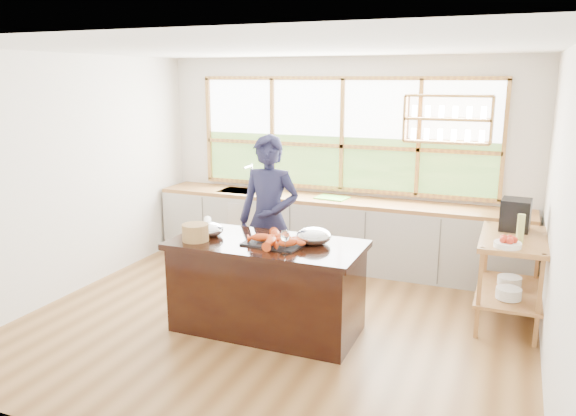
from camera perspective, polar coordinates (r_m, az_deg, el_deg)
The scene contains 18 objects.
ground_plane at distance 5.87m, azimuth -1.30°, elevation -11.42°, with size 5.00×5.00×0.00m, color olive.
room_shell at distance 5.84m, azimuth 0.85°, elevation 6.39°, with size 5.02×4.52×2.71m.
back_counter at distance 7.43m, azimuth 4.53°, elevation -2.37°, with size 4.90×0.63×0.90m.
right_shelf_unit at distance 6.06m, azimuth 21.71°, elevation -5.43°, with size 0.62×1.10×0.90m.
island at distance 5.52m, azimuth -2.16°, elevation -7.93°, with size 1.85×0.90×0.90m.
cook at distance 6.07m, azimuth -1.94°, elevation -1.28°, with size 0.68×0.44×1.86m, color #1B1C39.
potted_plant at distance 7.72m, azimuth -2.61°, elevation 2.70°, with size 0.15×0.10×0.28m, color slate.
cutting_board at distance 7.33m, azimuth 4.50°, elevation 1.05°, with size 0.40×0.30×0.01m, color #6BD145.
espresso_machine at distance 6.22m, azimuth 22.12°, elevation -0.63°, with size 0.28×0.30×0.32m, color black.
wine_bottle at distance 5.74m, azimuth 22.54°, elevation -1.97°, with size 0.07×0.07×0.28m, color #B2B958.
fruit_bowl at distance 5.59m, azimuth 21.43°, elevation -3.31°, with size 0.25×0.25×0.11m.
slate_board at distance 5.32m, azimuth -1.32°, elevation -3.56°, with size 0.55×0.40×0.02m, color black.
lobster_pile at distance 5.28m, azimuth -1.24°, elevation -3.17°, with size 0.52×0.48×0.08m.
mixing_bowl_left at distance 5.63m, azimuth -8.06°, elevation -2.19°, with size 0.29×0.29×0.14m, color silver.
mixing_bowl_right at distance 5.33m, azimuth 2.64°, elevation -2.87°, with size 0.34×0.34×0.16m, color silver.
wine_glass at distance 4.98m, azimuth -0.29°, elevation -2.94°, with size 0.08×0.08×0.22m.
wicker_basket at distance 5.48m, azimuth -9.39°, elevation -2.47°, with size 0.26×0.26×0.16m, color #AB7B45.
parchment_roll at distance 5.98m, azimuth -8.17°, elevation -1.50°, with size 0.08×0.08×0.30m, color white.
Camera 1 is at (2.14, -4.89, 2.45)m, focal length 35.00 mm.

